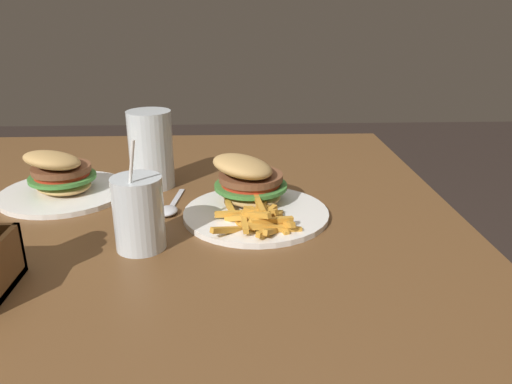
{
  "coord_description": "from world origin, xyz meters",
  "views": [
    {
      "loc": [
        -0.8,
        -0.14,
        1.12
      ],
      "look_at": [
        0.02,
        -0.17,
        0.8
      ],
      "focal_mm": 35.0,
      "sensor_mm": 36.0,
      "label": 1
    }
  ],
  "objects_px": {
    "meal_plate_near": "(251,193)",
    "spoon": "(169,209)",
    "beer_glass": "(151,151)",
    "meal_plate_far": "(61,180)",
    "juice_glass": "(139,216)"
  },
  "relations": [
    {
      "from": "meal_plate_near",
      "to": "beer_glass",
      "type": "bearing_deg",
      "value": 54.47
    },
    {
      "from": "juice_glass",
      "to": "spoon",
      "type": "xyz_separation_m",
      "value": [
        0.14,
        -0.03,
        -0.05
      ]
    },
    {
      "from": "meal_plate_near",
      "to": "spoon",
      "type": "height_order",
      "value": "meal_plate_near"
    },
    {
      "from": "beer_glass",
      "to": "juice_glass",
      "type": "distance_m",
      "value": 0.28
    },
    {
      "from": "juice_glass",
      "to": "meal_plate_far",
      "type": "height_order",
      "value": "juice_glass"
    },
    {
      "from": "beer_glass",
      "to": "juice_glass",
      "type": "height_order",
      "value": "juice_glass"
    },
    {
      "from": "meal_plate_near",
      "to": "meal_plate_far",
      "type": "xyz_separation_m",
      "value": [
        0.09,
        0.37,
        -0.0
      ]
    },
    {
      "from": "juice_glass",
      "to": "spoon",
      "type": "height_order",
      "value": "juice_glass"
    },
    {
      "from": "meal_plate_near",
      "to": "spoon",
      "type": "xyz_separation_m",
      "value": [
        -0.0,
        0.15,
        -0.03
      ]
    },
    {
      "from": "spoon",
      "to": "meal_plate_near",
      "type": "bearing_deg",
      "value": 97.11
    },
    {
      "from": "meal_plate_near",
      "to": "spoon",
      "type": "bearing_deg",
      "value": 90.16
    },
    {
      "from": "beer_glass",
      "to": "meal_plate_far",
      "type": "distance_m",
      "value": 0.18
    },
    {
      "from": "beer_glass",
      "to": "meal_plate_far",
      "type": "height_order",
      "value": "beer_glass"
    },
    {
      "from": "beer_glass",
      "to": "juice_glass",
      "type": "bearing_deg",
      "value": -175.37
    },
    {
      "from": "beer_glass",
      "to": "spoon",
      "type": "distance_m",
      "value": 0.17
    }
  ]
}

